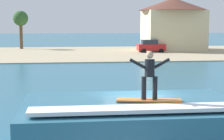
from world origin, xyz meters
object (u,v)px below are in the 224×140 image
object	(u,v)px
wave_crest	(131,124)
tree_tall_bare	(21,20)
car_far_shore	(151,46)
surfboard	(149,100)
surfer	(150,72)
house_gabled_white	(173,21)

from	to	relation	value
wave_crest	tree_tall_bare	world-z (taller)	tree_tall_bare
car_far_shore	tree_tall_bare	size ratio (longest dim) A/B	0.63
surfboard	surfer	bearing A→B (deg)	27.44
car_far_shore	house_gabled_white	distance (m)	6.34
surfer	tree_tall_bare	distance (m)	50.34
tree_tall_bare	house_gabled_white	bearing A→B (deg)	-13.38
surfer	car_far_shore	world-z (taller)	surfer
surfer	wave_crest	bearing A→B (deg)	126.63
wave_crest	tree_tall_bare	size ratio (longest dim) A/B	1.24
surfboard	house_gabled_white	size ratio (longest dim) A/B	0.21
wave_crest	car_far_shore	world-z (taller)	car_far_shore
car_far_shore	tree_tall_bare	bearing A→B (deg)	154.76
wave_crest	house_gabled_white	size ratio (longest dim) A/B	0.72
house_gabled_white	surfer	bearing A→B (deg)	-106.57
wave_crest	surfboard	distance (m)	1.27
wave_crest	house_gabled_white	bearing A→B (deg)	72.61
wave_crest	surfer	world-z (taller)	surfer
surfer	house_gabled_white	world-z (taller)	house_gabled_white
surfer	tree_tall_bare	xyz separation A→B (m)	(-9.87, 49.32, 1.93)
house_gabled_white	tree_tall_bare	distance (m)	23.56
wave_crest	surfboard	world-z (taller)	surfboard
surfer	tree_tall_bare	size ratio (longest dim) A/B	0.26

